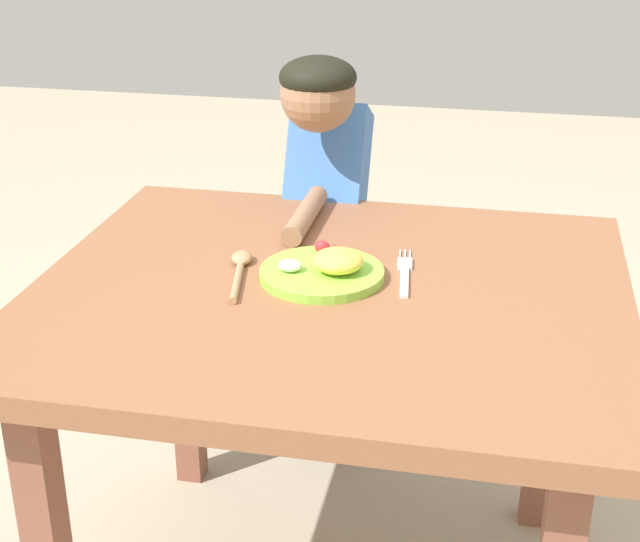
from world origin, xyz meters
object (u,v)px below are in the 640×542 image
spoon (240,267)px  person (327,251)px  fork (405,273)px  plate (325,269)px

spoon → person: (0.06, 0.47, -0.16)m
fork → spoon: (-0.28, -0.05, 0.01)m
fork → person: 0.50m
fork → spoon: spoon is taller
fork → person: (-0.22, 0.42, -0.15)m
person → fork: bearing=117.7°
plate → person: person is taller
plate → fork: (0.13, 0.04, -0.01)m
spoon → person: 0.50m
spoon → fork: bearing=-92.0°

